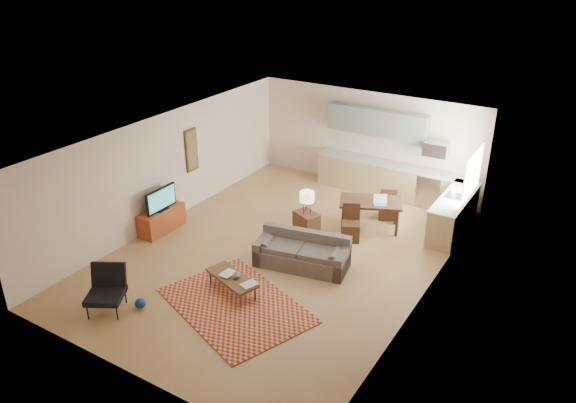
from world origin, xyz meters
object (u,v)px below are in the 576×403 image
Objects in this scene: tv_credenza at (162,220)px; console_table at (306,226)px; sofa at (302,252)px; dining_table at (370,215)px; coffee_table at (232,284)px; armchair at (105,292)px.

tv_credenza is 3.47m from console_table.
sofa is 1.70× the size of tv_credenza.
console_table reaches higher than tv_credenza.
console_table is at bearing -152.71° from dining_table.
armchair is at bearing -114.55° from coffee_table.
sofa is 3.00× the size of console_table.
console_table is 0.47× the size of dining_table.
armchair is 4.73m from console_table.
dining_table is (2.81, 5.65, -0.06)m from armchair.
tv_credenza is 0.83× the size of dining_table.
dining_table reaches higher than coffee_table.
console_table is (-0.51, 1.08, -0.01)m from sofa.
sofa is 1.70× the size of coffee_table.
armchair is (-1.63, -1.73, 0.25)m from coffee_table.
tv_credenza is at bearing 85.12° from armchair.
coffee_table is 3.24m from tv_credenza.
sofa is at bearing 85.49° from coffee_table.
tv_credenza is 4.98m from dining_table.
sofa is at bearing -126.33° from dining_table.
armchair reaches higher than tv_credenza.
dining_table is at bearing 32.78° from tv_credenza.
coffee_table is at bearing 16.95° from armchair.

